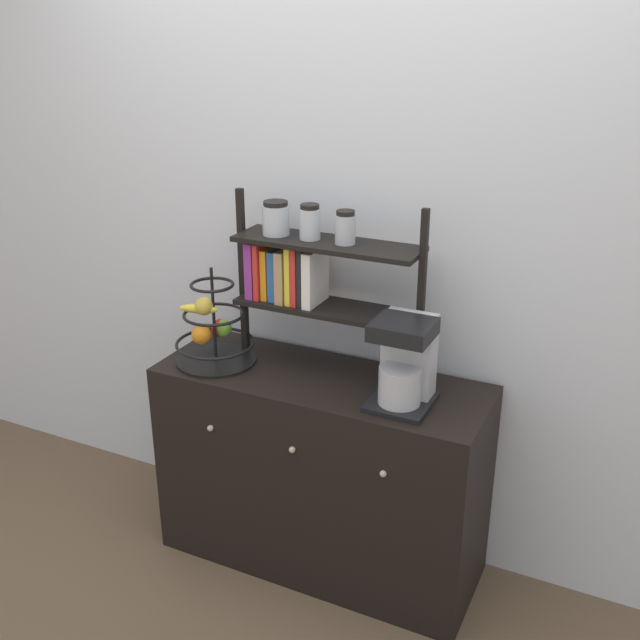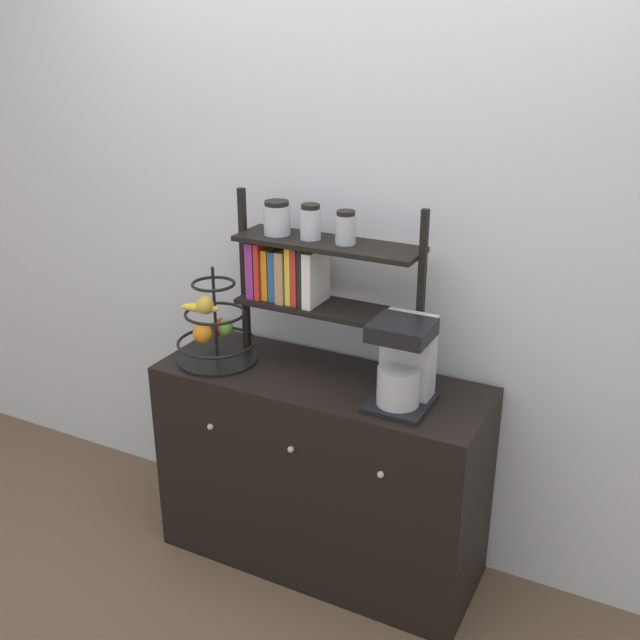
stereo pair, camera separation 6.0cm
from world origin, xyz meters
name	(u,v)px [view 2 (the right image)]	position (x,y,z in m)	size (l,w,h in m)	color
ground_plane	(294,590)	(0.00, 0.00, 0.00)	(12.00, 12.00, 0.00)	brown
wall_back	(354,233)	(0.00, 0.50, 1.30)	(7.00, 0.05, 2.60)	silver
sideboard	(321,471)	(0.00, 0.23, 0.41)	(1.25, 0.47, 0.81)	black
coffee_maker	(404,363)	(0.34, 0.18, 0.97)	(0.21, 0.23, 0.31)	black
fruit_stand	(215,330)	(-0.44, 0.19, 0.94)	(0.31, 0.31, 0.38)	black
shelf_hutch	(305,266)	(-0.10, 0.30, 1.21)	(0.74, 0.20, 0.66)	black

